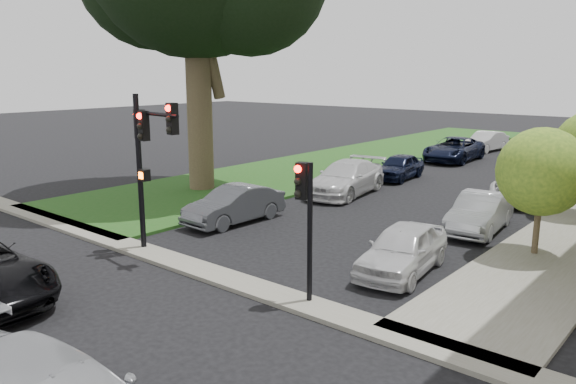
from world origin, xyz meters
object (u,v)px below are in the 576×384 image
Objects in this scene: traffic_signal_secondary at (306,206)px; car_parked_7 at (399,167)px; car_parked_5 at (234,205)px; traffic_signal_main at (147,145)px; car_parked_1 at (480,213)px; car_parked_9 at (486,141)px; car_parked_0 at (403,249)px; car_parked_6 at (346,178)px; car_parked_2 at (528,184)px; car_parked_8 at (454,149)px; small_tree_a at (542,172)px.

car_parked_7 is at bearing 111.41° from traffic_signal_secondary.
car_parked_5 is at bearing 147.81° from traffic_signal_secondary.
traffic_signal_main is at bearing 179.64° from traffic_signal_secondary.
car_parked_9 reaches higher than car_parked_1.
car_parked_9 is at bearing 98.34° from car_parked_0.
car_parked_7 is (0.03, 5.03, -0.10)m from car_parked_6.
traffic_signal_secondary reaches higher than car_parked_2.
car_parked_2 reaches higher than car_parked_5.
car_parked_2 is 1.29× the size of car_parked_5.
car_parked_7 is at bearing 90.31° from traffic_signal_main.
car_parked_7 is at bearing -90.46° from car_parked_8.
car_parked_1 is 1.00× the size of car_parked_5.
car_parked_9 is (-7.72, 20.87, 0.02)m from car_parked_1.
car_parked_6 reaches higher than car_parked_8.
car_parked_8 is (-0.36, 7.88, 0.09)m from car_parked_7.
small_tree_a reaches higher than car_parked_0.
car_parked_8 is (0.08, 19.89, 0.07)m from car_parked_5.
car_parked_0 is 0.75× the size of car_parked_2.
small_tree_a reaches higher than car_parked_8.
traffic_signal_secondary is 25.19m from car_parked_8.
traffic_signal_main is at bearing -97.64° from car_parked_6.
traffic_signal_secondary is 0.87× the size of car_parked_0.
car_parked_2 is 16.29m from car_parked_9.
car_parked_7 is at bearing -82.43° from car_parked_9.
car_parked_1 is 7.59m from car_parked_6.
car_parked_5 is at bearing -162.54° from small_tree_a.
car_parked_8 is 5.82m from car_parked_9.
car_parked_5 is at bearing -131.60° from car_parked_2.
car_parked_8 is (-7.33, 8.67, 0.00)m from car_parked_2.
traffic_signal_main reaches higher than car_parked_8.
car_parked_6 is at bearing 90.61° from traffic_signal_main.
car_parked_1 is 6.38m from car_parked_2.
car_parked_8 is (-6.76, 24.21, -1.74)m from traffic_signal_secondary.
traffic_signal_main is 8.39m from car_parked_0.
traffic_signal_secondary is 0.65× the size of car_parked_8.
car_parked_6 is 12.92m from car_parked_8.
traffic_signal_main is at bearing -142.16° from small_tree_a.
traffic_signal_main reaches higher than car_parked_1.
traffic_signal_secondary is at bearing -101.86° from car_parked_1.
traffic_signal_main is at bearing -81.17° from car_parked_5.
car_parked_2 is at bearing 58.21° from car_parked_5.
traffic_signal_secondary is 0.83× the size of car_parked_9.
car_parked_1 is (0.85, 9.16, -1.81)m from traffic_signal_secondary.
small_tree_a is 0.96× the size of car_parked_5.
car_parked_5 is 1.07× the size of car_parked_7.
traffic_signal_secondary is at bearing -77.49° from car_parked_8.
car_parked_6 is at bearing -156.95° from car_parked_2.
car_parked_9 is (-0.01, 25.72, 0.01)m from car_parked_5.
car_parked_9 is (-0.10, 5.82, -0.05)m from car_parked_8.
car_parked_2 is at bearing 66.05° from traffic_signal_main.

